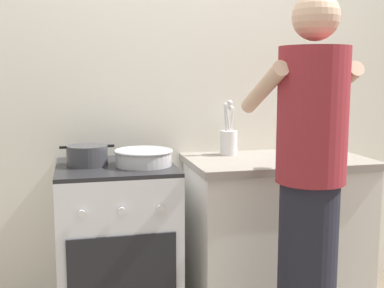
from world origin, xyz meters
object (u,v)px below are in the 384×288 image
utensil_crock (229,140)px  person (309,191)px  mixing_bowl (144,157)px  stove_range (117,249)px  spice_bottle (294,149)px  pot (87,155)px

utensil_crock → person: size_ratio=0.19×
mixing_bowl → stove_range: bearing=161.9°
mixing_bowl → utensil_crock: size_ratio=0.95×
spice_bottle → person: 0.63m
stove_range → pot: 0.52m
mixing_bowl → utensil_crock: bearing=22.7°
pot → spice_bottle: size_ratio=2.82×
stove_range → utensil_crock: 0.88m
utensil_crock → pot: bearing=-169.2°
stove_range → person: (0.79, -0.60, 0.41)m
stove_range → person: size_ratio=0.53×
pot → spice_bottle: pot is taller
spice_bottle → person: (-0.21, -0.59, -0.09)m
person → utensil_crock: bearing=99.1°
stove_range → spice_bottle: bearing=-0.3°
utensil_crock → spice_bottle: utensil_crock is taller
stove_range → utensil_crock: (0.67, 0.18, 0.54)m
stove_range → mixing_bowl: (0.14, -0.05, 0.50)m
pot → utensil_crock: (0.81, 0.15, 0.04)m
pot → mixing_bowl: (0.28, -0.07, -0.01)m
utensil_crock → mixing_bowl: bearing=-157.3°
stove_range → person: person is taller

